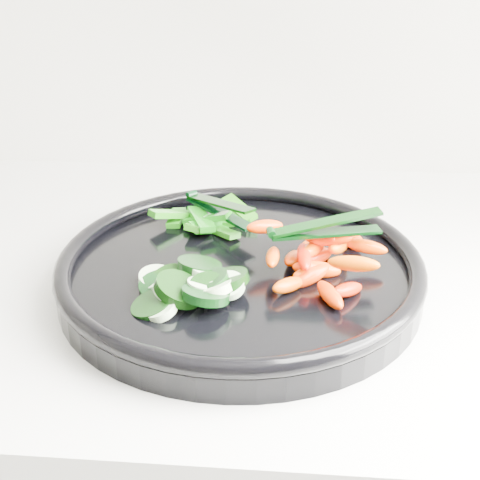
{
  "coord_description": "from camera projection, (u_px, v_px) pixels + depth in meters",
  "views": [
    {
      "loc": [
        0.5,
        1.04,
        1.29
      ],
      "look_at": [
        0.45,
        1.64,
        0.99
      ],
      "focal_mm": 50.0,
      "sensor_mm": 36.0,
      "label": 1
    }
  ],
  "objects": [
    {
      "name": "tong_pepper",
      "position": [
        218.0,
        207.0,
        0.76
      ],
      "size": [
        0.09,
        0.09,
        0.02
      ],
      "color": "black",
      "rests_on": "pepper_pile"
    },
    {
      "name": "pepper_pile",
      "position": [
        208.0,
        220.0,
        0.77
      ],
      "size": [
        0.13,
        0.09,
        0.04
      ],
      "color": "#0E6609",
      "rests_on": "veggie_tray"
    },
    {
      "name": "cucumber_pile",
      "position": [
        188.0,
        285.0,
        0.63
      ],
      "size": [
        0.12,
        0.12,
        0.04
      ],
      "color": "black",
      "rests_on": "veggie_tray"
    },
    {
      "name": "tong_carrot",
      "position": [
        323.0,
        228.0,
        0.65
      ],
      "size": [
        0.11,
        0.04,
        0.02
      ],
      "color": "black",
      "rests_on": "carrot_pile"
    },
    {
      "name": "carrot_pile",
      "position": [
        320.0,
        256.0,
        0.67
      ],
      "size": [
        0.15,
        0.17,
        0.05
      ],
      "color": "#E65000",
      "rests_on": "veggie_tray"
    },
    {
      "name": "veggie_tray",
      "position": [
        240.0,
        270.0,
        0.69
      ],
      "size": [
        0.41,
        0.41,
        0.04
      ],
      "color": "black",
      "rests_on": "counter"
    }
  ]
}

